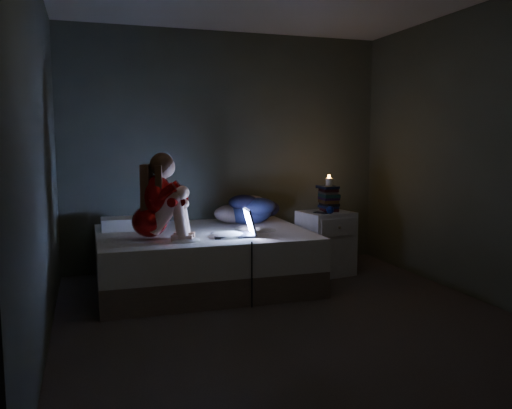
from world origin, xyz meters
name	(u,v)px	position (x,y,z in m)	size (l,w,h in m)	color
floor	(288,319)	(0.00, 0.00, -0.01)	(3.60, 3.80, 0.02)	#342C2A
wall_back	(227,151)	(0.00, 1.91, 1.30)	(3.60, 0.02, 2.60)	#373D32
wall_front	(451,168)	(0.00, -1.91, 1.30)	(3.60, 0.02, 2.60)	#373D32
wall_left	(38,158)	(-1.81, 0.00, 1.30)	(0.02, 3.80, 2.60)	#373D32
wall_right	(481,154)	(1.81, 0.00, 1.30)	(0.02, 3.80, 2.60)	#373D32
bed	(204,259)	(-0.45, 1.10, 0.27)	(1.99, 1.49, 0.55)	beige
pillow	(122,224)	(-1.19, 1.44, 0.61)	(0.40, 0.29, 0.12)	silver
woman	(149,196)	(-0.99, 0.82, 0.93)	(0.48, 0.31, 0.77)	#780500
laptop	(233,222)	(-0.26, 0.74, 0.68)	(0.38, 0.27, 0.27)	black
clothes_pile	(248,208)	(0.12, 1.49, 0.71)	(0.53, 0.42, 0.32)	navy
nightstand	(326,243)	(0.89, 1.19, 0.34)	(0.50, 0.45, 0.67)	beige
book_stack	(329,199)	(0.94, 1.23, 0.80)	(0.19, 0.25, 0.25)	black
candle	(329,184)	(0.94, 1.23, 0.96)	(0.07, 0.07, 0.08)	beige
phone	(319,213)	(0.77, 1.11, 0.68)	(0.07, 0.14, 0.01)	black
blue_orb	(327,210)	(0.83, 1.04, 0.71)	(0.08, 0.08, 0.08)	#09154D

